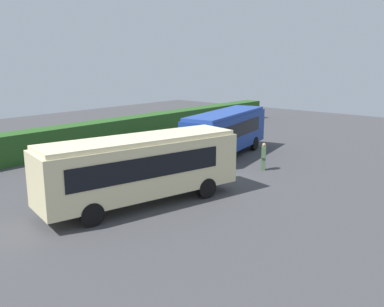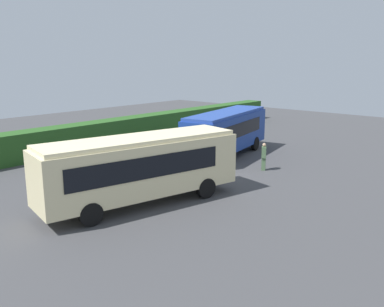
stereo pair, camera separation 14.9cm
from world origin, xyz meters
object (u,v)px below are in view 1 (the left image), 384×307
object	(u,v)px
traffic_cone	(234,129)
bus_cream	(141,166)
person_center	(136,169)
bus_blue	(226,131)
person_left	(74,178)
person_right	(264,156)

from	to	relation	value
traffic_cone	bus_cream	bearing A→B (deg)	-156.95
person_center	bus_blue	bearing A→B (deg)	152.29
person_left	person_center	distance (m)	3.35
person_center	traffic_cone	size ratio (longest dim) A/B	3.04
person_center	traffic_cone	world-z (taller)	person_center
person_center	person_right	bearing A→B (deg)	123.45
bus_blue	person_right	bearing A→B (deg)	-123.34
bus_cream	person_center	world-z (taller)	bus_cream
bus_cream	person_center	size ratio (longest dim) A/B	5.44
bus_blue	person_left	xyz separation A→B (m)	(-12.23, 0.12, -0.76)
bus_cream	traffic_cone	world-z (taller)	bus_cream
bus_blue	person_center	size ratio (longest dim) A/B	5.06
person_center	person_right	xyz separation A→B (m)	(7.37, -3.32, -0.07)
person_center	traffic_cone	bearing A→B (deg)	166.33
traffic_cone	person_left	bearing A→B (deg)	-166.36
person_right	bus_cream	bearing A→B (deg)	-125.27
traffic_cone	bus_blue	bearing A→B (deg)	-148.27
person_right	traffic_cone	distance (m)	13.45
person_center	bus_cream	bearing A→B (deg)	21.42
person_center	person_right	size ratio (longest dim) A/B	1.08
bus_cream	bus_blue	size ratio (longest dim) A/B	1.07
bus_cream	bus_blue	distance (m)	11.00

